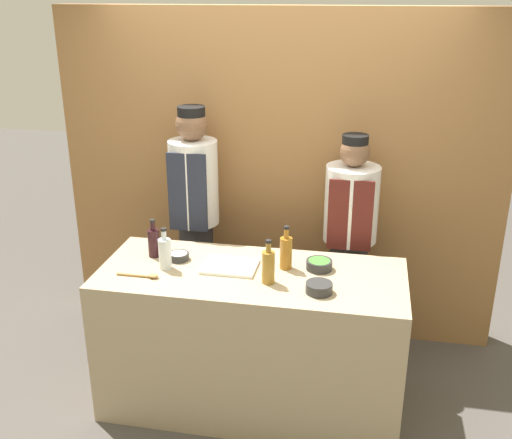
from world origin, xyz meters
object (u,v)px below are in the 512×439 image
Objects in this scene: sauce_bowl_green at (319,264)px; bottle_wine at (154,242)px; cutting_board at (230,266)px; chef_right at (349,241)px; sauce_bowl_brown at (319,287)px; bottle_amber at (286,252)px; bottle_vinegar at (268,266)px; wooden_spoon at (144,275)px; bottle_clear at (165,253)px; chef_left at (195,218)px; sauce_bowl_white at (179,256)px.

bottle_wine is at bearing -179.61° from sauce_bowl_green.
chef_right reaches higher than cutting_board.
sauce_bowl_brown is 0.09× the size of chef_right.
bottle_amber reaches higher than bottle_vinegar.
bottle_vinegar is 0.74m from wooden_spoon.
sauce_bowl_green is 0.61× the size of wooden_spoon.
bottle_clear is 0.64m from bottle_vinegar.
bottle_vinegar is 1.05m from chef_left.
sauce_bowl_green is at bearing 16.93° from wooden_spoon.
chef_left reaches higher than bottle_amber.
bottle_wine is 0.60m from chef_left.
sauce_bowl_green reaches higher than wooden_spoon.
chef_left is (0.06, 0.88, 0.03)m from wooden_spoon.
bottle_vinegar is (0.64, -0.07, 0.00)m from bottle_clear.
bottle_vinegar reaches higher than wooden_spoon.
sauce_bowl_brown is 0.09× the size of chef_left.
sauce_bowl_brown is 1.18× the size of sauce_bowl_white.
wooden_spoon is 0.89m from chef_left.
sauce_bowl_white reaches higher than wooden_spoon.
bottle_amber is at bearing -120.53° from chef_right.
cutting_board is 0.40m from bottle_clear.
bottle_vinegar reaches higher than sauce_bowl_brown.
bottle_vinegar reaches higher than bottle_clear.
sauce_bowl_white is 1.20m from chef_right.
sauce_bowl_brown is 0.31m from bottle_vinegar.
cutting_board is at bearing 25.14° from wooden_spoon.
sauce_bowl_white is 0.61m from chef_left.
cutting_board is at bearing -9.29° from sauce_bowl_white.
sauce_bowl_green is 1.23× the size of sauce_bowl_white.
chef_right is (0.43, 0.81, -0.15)m from bottle_vinegar.
cutting_board is 0.18× the size of chef_left.
cutting_board is at bearing 11.54° from bottle_clear.
bottle_amber reaches higher than sauce_bowl_brown.
sauce_bowl_white is at bearing 170.71° from cutting_board.
chef_left is at bearing 129.59° from bottle_vinegar.
chef_right reaches higher than bottle_clear.
bottle_wine is (-0.77, 0.22, -0.01)m from bottle_vinegar.
cutting_board is 0.96m from chef_right.
wooden_spoon is at bearing -142.55° from chef_right.
chef_right is (0.16, 0.58, -0.08)m from sauce_bowl_green.
sauce_bowl_brown reaches higher than sauce_bowl_white.
bottle_clear is 0.20m from bottle_wine.
bottle_vinegar reaches higher than sauce_bowl_green.
bottle_vinegar is at bearing -18.57° from sauce_bowl_white.
chef_right reaches higher than bottle_amber.
bottle_wine is 0.96× the size of wooden_spoon.
wooden_spoon is at bearing -121.65° from bottle_clear.
sauce_bowl_green is at bearing 0.39° from bottle_wine.
sauce_bowl_green is 0.49× the size of cutting_board.
bottle_vinegar is at bearing -109.16° from bottle_amber.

